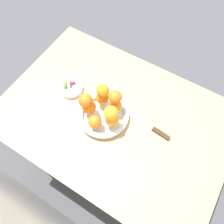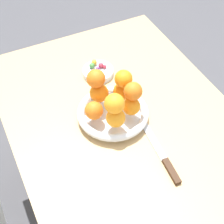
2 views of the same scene
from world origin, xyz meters
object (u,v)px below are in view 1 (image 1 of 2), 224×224
Objects in this scene: orange_3 at (95,122)px; orange_1 at (102,98)px; orange_7 at (111,113)px; candy_ball_4 at (65,83)px; knife at (150,126)px; orange_2 at (89,107)px; orange_5 at (115,97)px; fruit_bowl at (104,115)px; dining_table at (114,124)px; orange_8 at (103,91)px; candy_dish at (71,88)px; orange_6 at (86,100)px; orange_4 at (112,120)px; candy_ball_1 at (70,86)px; candy_ball_3 at (71,83)px; orange_0 at (116,106)px; candy_ball_2 at (74,83)px; candy_ball_0 at (65,86)px.

orange_1 is at bearing -72.11° from orange_3.
orange_7 is 0.34m from candy_ball_4.
knife is at bearing -147.18° from orange_3.
orange_5 is (-0.09, -0.08, 0.06)m from orange_2.
orange_3 is (-0.00, 0.07, 0.05)m from fruit_bowl.
orange_3 is (-0.04, 0.12, -0.00)m from orange_1.
orange_8 is at bearing -17.40° from dining_table.
candy_dish is 1.90× the size of orange_6.
orange_2 reaches higher than orange_3.
candy_ball_1 is at bearing -12.86° from orange_4.
orange_2 is at bearing 153.82° from candy_ball_3.
fruit_bowl is 0.13m from orange_5.
orange_5 is at bearing -45.35° from orange_0.
candy_ball_2 is at bearing -9.09° from dining_table.
dining_table is at bearing 162.60° from orange_8.
candy_ball_1 is at bearing -142.95° from candy_ball_0.
orange_5 reaches higher than orange_0.
candy_ball_1 is at bearing -22.30° from orange_2.
orange_7 is at bearing 179.57° from orange_2.
orange_7 is at bearing 141.39° from orange_1.
orange_5 is (-0.03, -0.06, 0.11)m from fruit_bowl.
orange_0 is 4.24× the size of candy_ball_1.
orange_2 is 3.24× the size of candy_ball_3.
orange_8 reaches higher than fruit_bowl.
dining_table is 75.36× the size of candy_ball_2.
candy_ball_2 is at bearing -94.54° from candy_dish.
candy_ball_4 is (0.20, -0.07, -0.04)m from orange_2.
orange_0 is 0.96× the size of orange_4.
candy_ball_4 is at bearing -2.91° from dining_table.
candy_ball_0 is at bearing 3.89° from orange_0.
orange_4 reaches higher than candy_ball_1.
orange_6 is at bearing 161.98° from candy_ball_0.
orange_5 is 4.30× the size of candy_ball_1.
candy_dish is at bearing -12.98° from orange_4.
orange_7 is 0.31m from candy_ball_2.
candy_ball_4 is (0.30, -0.02, 0.12)m from dining_table.
dining_table is at bearing 12.37° from knife.
orange_1 reaches higher than knife.
orange_1 is at bearing -178.20° from candy_ball_4.
orange_0 is 0.15m from orange_6.
orange_5 is 0.27m from candy_ball_2.
candy_ball_2 is (0.18, -0.02, -0.04)m from orange_1.
candy_ball_0 reaches higher than dining_table.
orange_2 is at bearing 157.48° from candy_dish.
candy_ball_4 is (0.01, -0.02, 0.00)m from candy_ball_0.
orange_4 is 0.33m from candy_ball_4.
orange_7 is (-0.03, 0.08, 0.00)m from orange_5.
candy_ball_1 is 0.02m from candy_ball_3.
orange_8 is 0.28m from knife.
orange_8 reaches higher than candy_ball_4.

